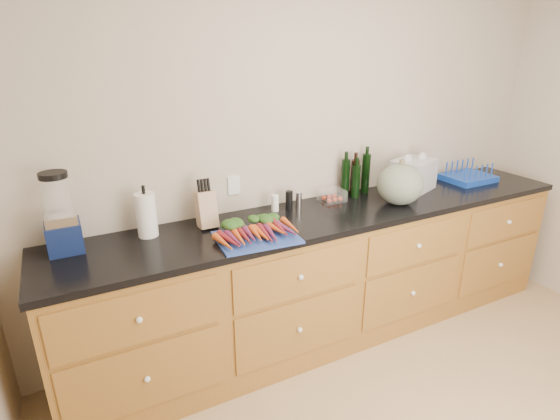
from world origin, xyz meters
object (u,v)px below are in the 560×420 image
knife_block (206,209)px  tomato_box (332,196)px  carrots (254,230)px  squash (400,184)px  paper_towel (146,215)px  blender_appliance (61,218)px  dish_rack (468,176)px  cutting_board (257,237)px

knife_block → tomato_box: size_ratio=1.29×
carrots → squash: (1.10, 0.04, 0.10)m
paper_towel → tomato_box: size_ratio=1.51×
tomato_box → squash: bearing=-34.0°
blender_appliance → dish_rack: 2.93m
knife_block → paper_towel: bearing=176.7°
cutting_board → squash: size_ratio=1.44×
squash → blender_appliance: blender_appliance is taller
paper_towel → knife_block: 0.34m
carrots → blender_appliance: (-0.96, 0.28, 0.15)m
cutting_board → tomato_box: 0.80m
tomato_box → blender_appliance: bearing=-179.6°
blender_appliance → tomato_box: (1.69, 0.01, -0.15)m
squash → knife_block: (-1.29, 0.22, -0.03)m
tomato_box → dish_rack: bearing=-4.1°
cutting_board → carrots: carrots is taller
paper_towel → knife_block: paper_towel is taller
blender_appliance → tomato_box: blender_appliance is taller
cutting_board → tomato_box: tomato_box is taller
cutting_board → paper_towel: size_ratio=1.77×
dish_rack → knife_block: bearing=178.4°
cutting_board → knife_block: size_ratio=2.07×
blender_appliance → knife_block: 0.77m
carrots → tomato_box: size_ratio=2.68×
cutting_board → paper_towel: (-0.53, 0.32, 0.12)m
carrots → paper_towel: size_ratio=1.78×
squash → knife_block: 1.31m
carrots → dish_rack: bearing=5.9°
blender_appliance → carrots: bearing=-16.4°
squash → dish_rack: (0.87, 0.16, -0.10)m
squash → tomato_box: size_ratio=1.85×
paper_towel → tomato_box: bearing=0.5°
blender_appliance → dish_rack: (2.93, -0.08, -0.15)m
knife_block → dish_rack: size_ratio=0.58×
blender_appliance → knife_block: (0.77, -0.02, -0.08)m
carrots → blender_appliance: 1.01m
squash → blender_appliance: 2.08m
carrots → tomato_box: bearing=22.1°
carrots → squash: size_ratio=1.45×
carrots → tomato_box: (0.73, 0.30, 0.00)m
knife_block → dish_rack: bearing=-1.6°
blender_appliance → paper_towel: size_ratio=1.70×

